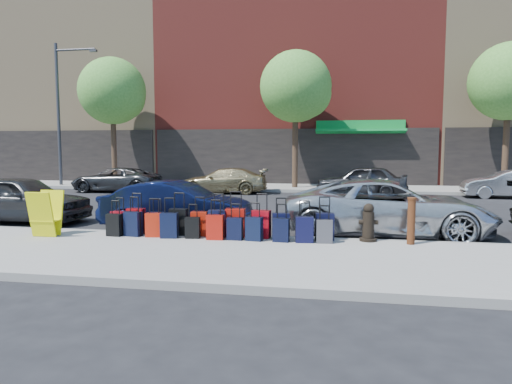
% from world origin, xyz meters
% --- Properties ---
extents(ground, '(120.00, 120.00, 0.00)m').
position_xyz_m(ground, '(0.00, 0.00, 0.00)').
color(ground, black).
rests_on(ground, ground).
extents(sidewalk_near, '(60.00, 4.00, 0.15)m').
position_xyz_m(sidewalk_near, '(0.00, -6.50, 0.07)').
color(sidewalk_near, gray).
rests_on(sidewalk_near, ground).
extents(sidewalk_far, '(60.00, 4.00, 0.15)m').
position_xyz_m(sidewalk_far, '(0.00, 10.00, 0.07)').
color(sidewalk_far, gray).
rests_on(sidewalk_far, ground).
extents(curb_near, '(60.00, 0.08, 0.15)m').
position_xyz_m(curb_near, '(0.00, -4.48, 0.07)').
color(curb_near, gray).
rests_on(curb_near, ground).
extents(curb_far, '(60.00, 0.08, 0.15)m').
position_xyz_m(curb_far, '(0.00, 7.98, 0.07)').
color(curb_far, gray).
rests_on(curb_far, ground).
extents(building_left, '(15.00, 12.12, 16.00)m').
position_xyz_m(building_left, '(-16.00, 17.98, 7.98)').
color(building_left, '#A08662').
rests_on(building_left, ground).
extents(building_center, '(17.00, 12.85, 20.00)m').
position_xyz_m(building_center, '(0.00, 17.99, 9.98)').
color(building_center, maroon).
rests_on(building_center, ground).
extents(tree_left, '(3.80, 3.80, 7.27)m').
position_xyz_m(tree_left, '(-9.86, 9.50, 5.41)').
color(tree_left, black).
rests_on(tree_left, sidewalk_far).
extents(tree_center, '(3.80, 3.80, 7.27)m').
position_xyz_m(tree_center, '(0.64, 9.50, 5.41)').
color(tree_center, black).
rests_on(tree_center, sidewalk_far).
extents(tree_right, '(3.80, 3.80, 7.27)m').
position_xyz_m(tree_right, '(11.14, 9.50, 5.41)').
color(tree_right, black).
rests_on(tree_right, sidewalk_far).
extents(streetlight, '(2.59, 0.18, 8.00)m').
position_xyz_m(streetlight, '(-12.80, 8.80, 4.66)').
color(streetlight, '#333338').
rests_on(streetlight, sidewalk_far).
extents(suitcase_front_0, '(0.39, 0.24, 0.88)m').
position_xyz_m(suitcase_front_0, '(-2.49, -4.83, 0.43)').
color(suitcase_front_0, maroon).
rests_on(suitcase_front_0, sidewalk_near).
extents(suitcase_front_1, '(0.42, 0.25, 1.00)m').
position_xyz_m(suitcase_front_1, '(-2.06, -4.79, 0.46)').
color(suitcase_front_1, '#A10A0E').
rests_on(suitcase_front_1, sidewalk_near).
extents(suitcase_front_2, '(0.37, 0.22, 0.87)m').
position_xyz_m(suitcase_front_2, '(-1.54, -4.78, 0.42)').
color(suitcase_front_2, black).
rests_on(suitcase_front_2, sidewalk_near).
extents(suitcase_front_3, '(0.43, 0.24, 1.02)m').
position_xyz_m(suitcase_front_3, '(-0.97, -4.77, 0.47)').
color(suitcase_front_3, black).
rests_on(suitcase_front_3, sidewalk_near).
extents(suitcase_front_4, '(0.40, 0.24, 0.93)m').
position_xyz_m(suitcase_front_4, '(-0.45, -4.76, 0.44)').
color(suitcase_front_4, '#A71C0A').
rests_on(suitcase_front_4, sidewalk_near).
extents(suitcase_front_5, '(0.45, 0.28, 1.02)m').
position_xyz_m(suitcase_front_5, '(0.03, -4.83, 0.47)').
color(suitcase_front_5, black).
rests_on(suitcase_front_5, sidewalk_near).
extents(suitcase_front_6, '(0.46, 0.27, 1.08)m').
position_xyz_m(suitcase_front_6, '(0.43, -4.78, 0.49)').
color(suitcase_front_6, '#A4120A').
rests_on(suitcase_front_6, sidewalk_near).
extents(suitcase_front_7, '(0.46, 0.29, 1.04)m').
position_xyz_m(suitcase_front_7, '(1.04, -4.76, 0.47)').
color(suitcase_front_7, maroon).
rests_on(suitcase_front_7, sidewalk_near).
extents(suitcase_front_8, '(0.42, 0.27, 0.95)m').
position_xyz_m(suitcase_front_8, '(1.51, -4.75, 0.45)').
color(suitcase_front_8, black).
rests_on(suitcase_front_8, sidewalk_near).
extents(suitcase_front_9, '(0.36, 0.20, 0.86)m').
position_xyz_m(suitcase_front_9, '(2.07, -4.81, 0.42)').
color(suitcase_front_9, black).
rests_on(suitcase_front_9, sidewalk_near).
extents(suitcase_front_10, '(0.44, 0.29, 0.99)m').
position_xyz_m(suitcase_front_10, '(2.51, -4.77, 0.46)').
color(suitcase_front_10, black).
rests_on(suitcase_front_10, sidewalk_near).
extents(suitcase_back_0, '(0.37, 0.24, 0.85)m').
position_xyz_m(suitcase_back_0, '(-2.43, -5.16, 0.42)').
color(suitcase_back_0, black).
rests_on(suitcase_back_0, sidewalk_near).
extents(suitcase_back_1, '(0.43, 0.29, 0.94)m').
position_xyz_m(suitcase_back_1, '(-1.99, -5.09, 0.44)').
color(suitcase_back_1, black).
rests_on(suitcase_back_1, sidewalk_near).
extents(suitcase_back_2, '(0.41, 0.29, 0.91)m').
position_xyz_m(suitcase_back_2, '(-1.47, -5.09, 0.43)').
color(suitcase_back_2, '#B21F0B').
rests_on(suitcase_back_2, sidewalk_near).
extents(suitcase_back_3, '(0.42, 0.28, 0.94)m').
position_xyz_m(suitcase_back_3, '(-1.06, -5.16, 0.44)').
color(suitcase_back_3, black).
rests_on(suitcase_back_3, sidewalk_near).
extents(suitcase_back_4, '(0.35, 0.23, 0.80)m').
position_xyz_m(suitcase_back_4, '(-0.51, -5.10, 0.40)').
color(suitcase_back_4, black).
rests_on(suitcase_back_4, sidewalk_near).
extents(suitcase_back_5, '(0.39, 0.24, 0.92)m').
position_xyz_m(suitcase_back_5, '(0.04, -5.15, 0.44)').
color(suitcase_back_5, '#A2130A').
rests_on(suitcase_back_5, sidewalk_near).
extents(suitcase_back_6, '(0.35, 0.21, 0.83)m').
position_xyz_m(suitcase_back_6, '(0.50, -5.11, 0.41)').
color(suitcase_back_6, black).
rests_on(suitcase_back_6, sidewalk_near).
extents(suitcase_back_7, '(0.40, 0.27, 0.87)m').
position_xyz_m(suitcase_back_7, '(0.95, -5.12, 0.42)').
color(suitcase_back_7, black).
rests_on(suitcase_back_7, sidewalk_near).
extents(suitcase_back_8, '(0.37, 0.23, 0.85)m').
position_xyz_m(suitcase_back_8, '(1.56, -5.13, 0.42)').
color(suitcase_back_8, black).
rests_on(suitcase_back_8, sidewalk_near).
extents(suitcase_back_9, '(0.41, 0.27, 0.93)m').
position_xyz_m(suitcase_back_9, '(2.08, -5.11, 0.44)').
color(suitcase_back_9, black).
rests_on(suitcase_back_9, sidewalk_near).
extents(suitcase_back_10, '(0.37, 0.23, 0.84)m').
position_xyz_m(suitcase_back_10, '(2.51, -5.10, 0.41)').
color(suitcase_back_10, '#3E3D43').
rests_on(suitcase_back_10, sidewalk_near).
extents(fire_hydrant, '(0.44, 0.39, 0.86)m').
position_xyz_m(fire_hydrant, '(3.48, -4.70, 0.54)').
color(fire_hydrant, black).
rests_on(fire_hydrant, sidewalk_near).
extents(bollard, '(0.19, 0.19, 1.02)m').
position_xyz_m(bollard, '(4.37, -4.90, 0.68)').
color(bollard, '#38190C').
rests_on(bollard, sidewalk_near).
extents(display_rack, '(0.62, 0.68, 1.07)m').
position_xyz_m(display_rack, '(-4.02, -5.47, 0.68)').
color(display_rack, yellow).
rests_on(display_rack, sidewalk_near).
extents(car_near_0, '(4.23, 1.76, 1.43)m').
position_xyz_m(car_near_0, '(-6.64, -2.93, 0.72)').
color(car_near_0, '#2F2F32').
rests_on(car_near_0, ground).
extents(car_near_1, '(4.09, 1.48, 1.34)m').
position_xyz_m(car_near_1, '(-1.53, -3.36, 0.67)').
color(car_near_1, '#0B1334').
rests_on(car_near_1, ground).
extents(car_near_2, '(5.25, 2.49, 1.45)m').
position_xyz_m(car_near_2, '(4.07, -3.15, 0.72)').
color(car_near_2, silver).
rests_on(car_near_2, ground).
extents(car_far_0, '(4.56, 2.15, 1.26)m').
position_xyz_m(car_far_0, '(-8.51, 6.73, 0.63)').
color(car_far_0, '#313234').
rests_on(car_far_0, ground).
extents(car_far_1, '(4.44, 2.00, 1.26)m').
position_xyz_m(car_far_1, '(-2.83, 6.97, 0.63)').
color(car_far_1, '#99895D').
rests_on(car_far_1, ground).
extents(car_far_2, '(4.41, 2.18, 1.45)m').
position_xyz_m(car_far_2, '(3.90, 6.97, 0.72)').
color(car_far_2, '#323235').
rests_on(car_far_2, ground).
extents(car_far_3, '(3.92, 1.53, 1.27)m').
position_xyz_m(car_far_3, '(10.34, 6.97, 0.64)').
color(car_far_3, '#B6B8BD').
rests_on(car_far_3, ground).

